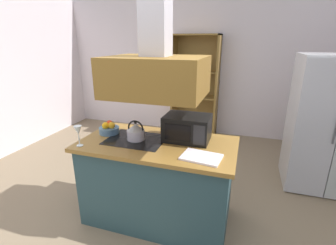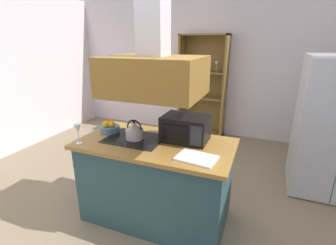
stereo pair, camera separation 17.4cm
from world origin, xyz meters
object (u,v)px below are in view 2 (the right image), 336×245
at_px(kettle, 134,131).
at_px(cutting_board, 196,158).
at_px(microwave, 186,128).
at_px(wine_glass_on_counter, 78,129).
at_px(fruit_bowl, 110,127).
at_px(dish_cabinet, 203,92).

distance_m(kettle, cutting_board, 0.76).
bearing_deg(microwave, wine_glass_on_counter, -153.51).
bearing_deg(wine_glass_on_counter, microwave, 26.49).
distance_m(kettle, microwave, 0.53).
xyz_separation_m(wine_glass_on_counter, fruit_bowl, (0.10, 0.39, -0.10)).
relative_size(cutting_board, wine_glass_on_counter, 1.65).
height_order(microwave, fruit_bowl, microwave).
relative_size(dish_cabinet, microwave, 4.34).
distance_m(kettle, wine_glass_on_counter, 0.56).
height_order(kettle, wine_glass_on_counter, kettle).
bearing_deg(kettle, fruit_bowl, 167.95).
distance_m(microwave, fruit_bowl, 0.87).
distance_m(wine_glass_on_counter, fruit_bowl, 0.42).
bearing_deg(wine_glass_on_counter, fruit_bowl, 75.90).
height_order(cutting_board, wine_glass_on_counter, wine_glass_on_counter).
distance_m(dish_cabinet, cutting_board, 2.97).
height_order(kettle, cutting_board, kettle).
bearing_deg(cutting_board, kettle, 163.93).
xyz_separation_m(dish_cabinet, wine_glass_on_counter, (-0.51, -3.00, 0.16)).
bearing_deg(dish_cabinet, microwave, -79.86).
bearing_deg(microwave, kettle, -161.84).
bearing_deg(wine_glass_on_counter, cutting_board, 5.06).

